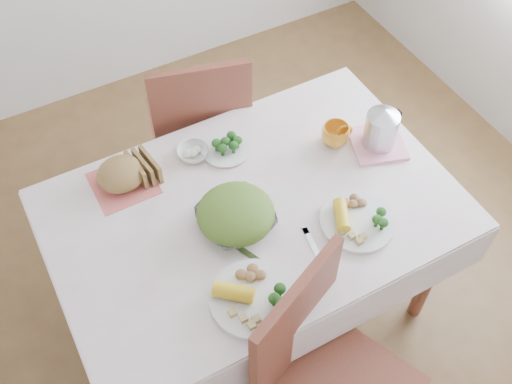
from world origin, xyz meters
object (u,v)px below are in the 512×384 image
salad_bowl (236,219)px  dinner_plate_left (254,299)px  chair_far (199,128)px  yellow_mug (335,135)px  dining_table (254,262)px  dinner_plate_right (357,222)px  electric_kettle (382,124)px

salad_bowl → dinner_plate_left: 0.32m
chair_far → salad_bowl: bearing=91.0°
salad_bowl → yellow_mug: bearing=17.6°
yellow_mug → dining_table: bearing=-163.2°
dinner_plate_right → yellow_mug: bearing=68.5°
salad_bowl → yellow_mug: (0.54, 0.17, 0.01)m
dining_table → yellow_mug: yellow_mug is taller
dinner_plate_left → dinner_plate_right: (0.48, 0.09, 0.00)m
salad_bowl → dinner_plate_left: bearing=-106.8°
dining_table → dinner_plate_right: 0.55m
dinner_plate_right → yellow_mug: size_ratio=2.44×
dining_table → dinner_plate_left: dinner_plate_left is taller
electric_kettle → dinner_plate_left: bearing=-142.7°
salad_bowl → electric_kettle: (0.68, 0.07, 0.09)m
dining_table → dinner_plate_left: 0.56m
chair_far → dinner_plate_left: size_ratio=3.36×
yellow_mug → salad_bowl: bearing=-162.4°
chair_far → electric_kettle: size_ratio=5.48×
dining_table → chair_far: chair_far is taller
chair_far → dinner_plate_right: chair_far is taller
chair_far → yellow_mug: size_ratio=8.82×
dinner_plate_left → yellow_mug: bearing=37.0°
dining_table → dinner_plate_left: (-0.18, -0.34, 0.40)m
electric_kettle → yellow_mug: bearing=157.7°
salad_bowl → yellow_mug: 0.56m
dinner_plate_left → dinner_plate_right: same height
salad_bowl → dinner_plate_right: salad_bowl is taller
dining_table → salad_bowl: size_ratio=5.28×
electric_kettle → dining_table: bearing=-165.1°
yellow_mug → electric_kettle: (0.14, -0.10, 0.08)m
dinner_plate_right → electric_kettle: electric_kettle is taller
salad_bowl → dining_table: bearing=21.5°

